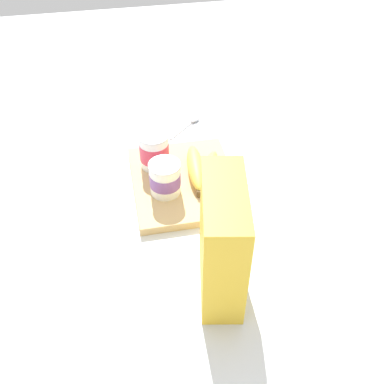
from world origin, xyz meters
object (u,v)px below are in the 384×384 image
at_px(banana_bunch, 200,169).
at_px(spoon, 189,124).
at_px(cereal_box, 222,241).
at_px(yogurt_cup_back, 154,150).
at_px(yogurt_cup_front, 165,178).
at_px(cutting_board, 184,182).

height_order(banana_bunch, spoon, banana_bunch).
distance_m(cereal_box, yogurt_cup_back, 0.38).
bearing_deg(yogurt_cup_front, spoon, -20.99).
height_order(yogurt_cup_front, banana_bunch, yogurt_cup_front).
distance_m(cutting_board, cereal_box, 0.32).
height_order(cutting_board, yogurt_cup_front, yogurt_cup_front).
distance_m(cereal_box, yogurt_cup_front, 0.28).
bearing_deg(cutting_board, yogurt_cup_front, 125.67).
bearing_deg(yogurt_cup_front, yogurt_cup_back, 6.09).
xyz_separation_m(cereal_box, yogurt_cup_back, (0.37, 0.08, -0.05)).
relative_size(cereal_box, yogurt_cup_back, 2.64).
height_order(cereal_box, spoon, cereal_box).
xyz_separation_m(cutting_board, yogurt_cup_back, (0.07, 0.06, 0.06)).
bearing_deg(yogurt_cup_back, spoon, -33.17).
distance_m(yogurt_cup_front, yogurt_cup_back, 0.10).
height_order(cutting_board, cereal_box, cereal_box).
bearing_deg(cereal_box, spoon, -173.84).
relative_size(cutting_board, yogurt_cup_front, 3.62).
bearing_deg(cutting_board, banana_bunch, -79.34).
bearing_deg(yogurt_cup_back, cereal_box, -167.79).
bearing_deg(yogurt_cup_front, banana_bunch, -64.73).
xyz_separation_m(yogurt_cup_back, spoon, (0.19, -0.12, -0.06)).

